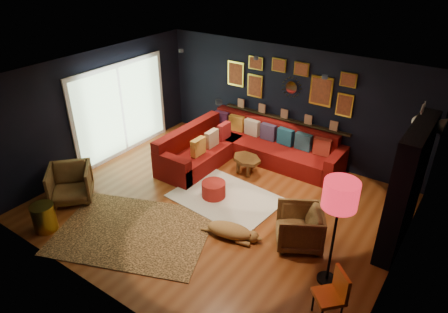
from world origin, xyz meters
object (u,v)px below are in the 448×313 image
Objects in this scene: coffee_table at (247,161)px; armchair_right at (299,225)px; sectional at (242,149)px; dog at (230,228)px; gold_stool at (44,218)px; armchair_left at (70,182)px; orange_chair at (334,292)px; pouf at (214,189)px; floor_lamp at (340,199)px.

armchair_right reaches higher than coffee_table.
sectional is 0.57m from coffee_table.
sectional is at bearing 133.38° from coffee_table.
gold_stool is at bearing -161.60° from dog.
armchair_right is 1.20m from dog.
armchair_left is 0.97m from gold_stool.
gold_stool is 0.45× the size of dog.
dog is at bearing 30.94° from gold_stool.
coffee_table is at bearing -177.71° from orange_chair.
pouf is (-0.04, -1.19, -0.13)m from coffee_table.
sectional is 2.78m from dog.
armchair_left is 3.36m from dog.
orange_chair is 0.44× the size of floor_lamp.
armchair_right is 1.45m from floor_lamp.
armchair_right is at bearing -29.19° from armchair_left.
floor_lamp is (2.72, -2.02, 1.20)m from coffee_table.
pouf is 2.85m from armchair_left.
coffee_table is 0.48× the size of floor_lamp.
armchair_right is at bearing -8.67° from pouf.
pouf is (0.36, -1.61, -0.14)m from sectional.
orange_chair reaches higher than armchair_right.
floor_lamp is (-0.29, 0.61, 1.05)m from orange_chair.
orange_chair is 0.71× the size of dog.
sectional reaches higher than armchair_right.
armchair_left is (-2.29, -1.68, 0.22)m from pouf.
armchair_right reaches higher than dog.
sectional is 1.90× the size of floor_lamp.
pouf is at bearing 126.12° from dog.
armchair_right reaches higher than pouf.
gold_stool is 5.07m from orange_chair.
pouf is 0.60× the size of armchair_left.
dog is at bearing -92.69° from armchair_right.
armchair_left is 1.01× the size of orange_chair.
armchair_right is at bearing 144.92° from floor_lamp.
dog is at bearing -152.53° from orange_chair.
coffee_table is 1.12× the size of armchair_right.
floor_lamp is at bearing -12.11° from dog.
floor_lamp is at bearing -36.61° from coffee_table.
armchair_right is (2.02, -0.31, 0.20)m from pouf.
armchair_right is (1.98, -1.50, 0.07)m from coffee_table.
sectional is 3.05m from armchair_right.
armchair_right is (4.31, 1.37, -0.02)m from armchair_left.
floor_lamp is at bearing -37.28° from armchair_left.
armchair_left reaches higher than dog.
gold_stool is at bearing -110.29° from sectional.
coffee_table is 2.24m from dog.
armchair_right is at bearing -38.92° from sectional.
gold_stool is 3.32m from dog.
orange_chair is at bearing -28.47° from dog.
pouf is at bearing 53.40° from gold_stool.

